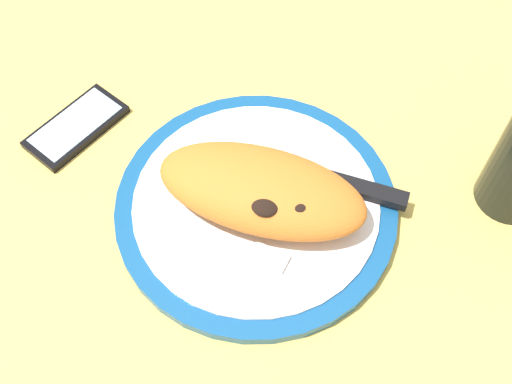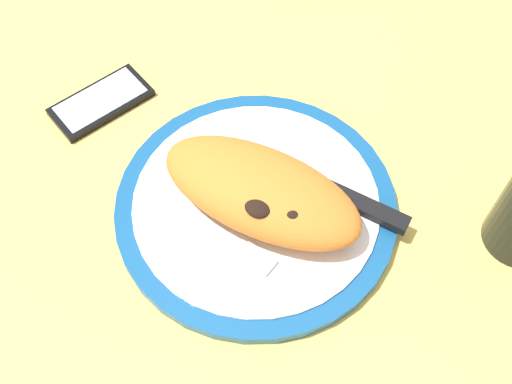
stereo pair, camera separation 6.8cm
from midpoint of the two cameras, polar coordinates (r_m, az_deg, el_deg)
name	(u,v)px [view 2 (the right image)]	position (r cm, az deg, el deg)	size (l,w,h in cm)	color
ground_plane	(256,216)	(72.99, 2.68, -2.43)	(150.00, 150.00, 3.00)	#DBB756
plate	(256,206)	(70.96, 2.75, -1.48)	(32.28, 32.28, 1.78)	navy
calzone	(259,193)	(67.31, 3.15, -0.34)	(25.09, 15.02, 5.81)	orange
fork	(226,237)	(67.61, 0.07, -4.39)	(15.90, 2.26, 0.40)	silver
knife	(340,196)	(71.08, 10.49, -0.55)	(23.67, 5.28, 1.20)	silver
smartphone	(99,104)	(81.91, -11.97, 7.78)	(8.72, 13.67, 1.16)	black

